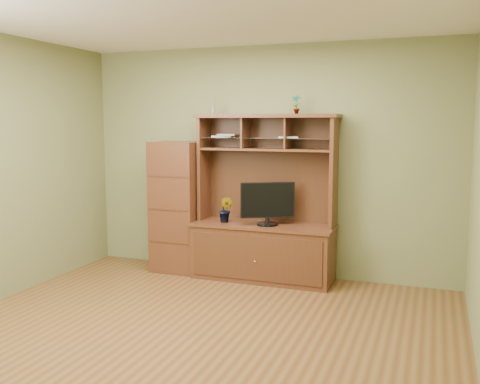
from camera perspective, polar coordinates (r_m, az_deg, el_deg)
The scene contains 8 objects.
room at distance 4.50m, azimuth -4.86°, elevation 1.57°, with size 4.54×4.04×2.74m.
media_hutch at distance 6.20m, azimuth 2.56°, elevation -4.54°, with size 1.66×0.61×1.90m.
monitor at distance 6.03m, azimuth 2.95°, elevation -1.15°, with size 0.56×0.35×0.49m.
orchid_plant at distance 6.22m, azimuth -1.54°, elevation -1.88°, with size 0.17×0.13×0.30m, color #2E571E.
top_plant at distance 6.05m, azimuth 6.01°, elevation 9.28°, with size 0.11×0.08×0.21m, color #296623.
reed_diffuser at distance 6.37m, azimuth -2.89°, elevation 9.19°, with size 0.05×0.05×0.27m.
magazines at distance 6.23m, azimuth 0.44°, elevation 5.98°, with size 1.08×0.24×0.04m.
side_cabinet at distance 6.56m, azimuth -6.63°, elevation -1.56°, with size 0.56×0.51×1.58m.
Camera 1 is at (1.90, -4.05, 1.81)m, focal length 40.00 mm.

